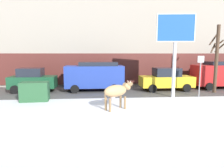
% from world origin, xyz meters
% --- Properties ---
extents(ground_plane, '(120.00, 120.00, 0.00)m').
position_xyz_m(ground_plane, '(0.00, 0.00, 0.00)').
color(ground_plane, white).
extents(road_strip, '(60.00, 5.60, 0.01)m').
position_xyz_m(road_strip, '(0.00, 7.36, 0.00)').
color(road_strip, '#514F4C').
rests_on(road_strip, ground).
extents(building_facade, '(44.00, 6.10, 13.00)m').
position_xyz_m(building_facade, '(0.00, 12.99, 6.48)').
color(building_facade, '#A39989').
rests_on(building_facade, ground).
extents(cow_tan, '(1.84, 1.32, 1.54)m').
position_xyz_m(cow_tan, '(0.11, 1.65, 0.99)').
color(cow_tan, tan).
rests_on(cow_tan, ground).
extents(billboard, '(2.53, 0.50, 5.56)m').
position_xyz_m(billboard, '(4.32, 4.56, 4.31)').
color(billboard, silver).
rests_on(billboard, ground).
extents(car_darkgreen_hatchback, '(3.51, 1.94, 1.86)m').
position_xyz_m(car_darkgreen_hatchback, '(-5.91, 7.55, 0.93)').
color(car_darkgreen_hatchback, '#194C2D').
rests_on(car_darkgreen_hatchback, ground).
extents(car_blue_van, '(4.61, 2.15, 2.32)m').
position_xyz_m(car_blue_van, '(-1.04, 7.52, 1.24)').
color(car_blue_van, '#233D9E').
rests_on(car_blue_van, ground).
extents(car_yellow_sedan, '(4.21, 2.01, 1.84)m').
position_xyz_m(car_yellow_sedan, '(4.75, 7.27, 0.91)').
color(car_yellow_sedan, gold).
rests_on(car_yellow_sedan, ground).
extents(car_red_van, '(4.61, 2.15, 2.32)m').
position_xyz_m(car_red_van, '(9.76, 7.86, 1.24)').
color(car_red_van, red).
rests_on(car_red_van, ground).
extents(pedestrian_near_billboard, '(0.36, 0.24, 1.73)m').
position_xyz_m(pedestrian_near_billboard, '(-3.96, 10.60, 0.88)').
color(pedestrian_near_billboard, '#282833').
rests_on(pedestrian_near_billboard, ground).
extents(bare_tree_left_lot, '(1.28, 1.09, 5.09)m').
position_xyz_m(bare_tree_left_lot, '(8.15, 6.01, 2.73)').
color(bare_tree_left_lot, '#4C3828').
rests_on(bare_tree_left_lot, ground).
extents(dumpster, '(1.78, 1.23, 1.20)m').
position_xyz_m(dumpster, '(-4.84, 4.21, 0.60)').
color(dumpster, '#285633').
rests_on(dumpster, ground).
extents(street_sign, '(0.44, 0.08, 2.82)m').
position_xyz_m(street_sign, '(6.16, 4.54, 1.67)').
color(street_sign, gray).
rests_on(street_sign, ground).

